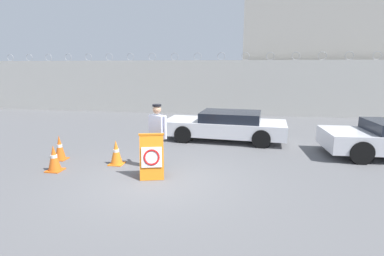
% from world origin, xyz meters
% --- Properties ---
extents(ground_plane, '(90.00, 90.00, 0.00)m').
position_xyz_m(ground_plane, '(0.00, 0.00, 0.00)').
color(ground_plane, '#5B5B5E').
extents(perimeter_wall, '(36.00, 0.30, 3.68)m').
position_xyz_m(perimeter_wall, '(0.00, 11.15, 1.62)').
color(perimeter_wall, beige).
rests_on(perimeter_wall, ground_plane).
extents(building_block, '(8.80, 7.07, 7.18)m').
position_xyz_m(building_block, '(6.35, 15.39, 3.59)').
color(building_block, '#B2ADA3').
rests_on(building_block, ground_plane).
extents(barricade_sign, '(0.76, 0.80, 1.16)m').
position_xyz_m(barricade_sign, '(-0.20, 0.21, 0.58)').
color(barricade_sign, orange).
rests_on(barricade_sign, ground_plane).
extents(security_guard, '(0.62, 0.57, 1.83)m').
position_xyz_m(security_guard, '(-0.24, 0.90, 1.03)').
color(security_guard, '#514C42').
rests_on(security_guard, ground_plane).
extents(traffic_cone_near, '(0.38, 0.38, 0.77)m').
position_xyz_m(traffic_cone_near, '(-3.48, 1.15, 0.38)').
color(traffic_cone_near, orange).
rests_on(traffic_cone_near, ground_plane).
extents(traffic_cone_mid, '(0.41, 0.41, 0.73)m').
position_xyz_m(traffic_cone_mid, '(-3.01, 0.18, 0.36)').
color(traffic_cone_mid, orange).
rests_on(traffic_cone_mid, ground_plane).
extents(traffic_cone_far, '(0.41, 0.41, 0.73)m').
position_xyz_m(traffic_cone_far, '(-1.55, 1.01, 0.36)').
color(traffic_cone_far, orange).
rests_on(traffic_cone_far, ground_plane).
extents(parked_car_rear_sedan, '(4.80, 2.18, 1.14)m').
position_xyz_m(parked_car_rear_sedan, '(1.44, 4.60, 0.59)').
color(parked_car_rear_sedan, black).
rests_on(parked_car_rear_sedan, ground_plane).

